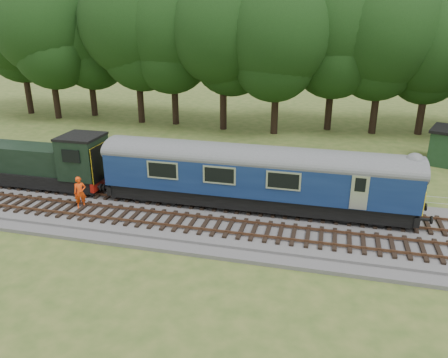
# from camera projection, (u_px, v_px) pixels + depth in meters

# --- Properties ---
(ground) EXTENTS (120.00, 120.00, 0.00)m
(ground) POSITION_uv_depth(u_px,v_px,m) (212.00, 219.00, 25.57)
(ground) COLOR #3D5921
(ground) RESTS_ON ground
(ballast) EXTENTS (70.00, 7.00, 0.35)m
(ballast) POSITION_uv_depth(u_px,v_px,m) (212.00, 216.00, 25.51)
(ballast) COLOR #4C4C4F
(ballast) RESTS_ON ground
(track_north) EXTENTS (67.20, 2.40, 0.21)m
(track_north) POSITION_uv_depth(u_px,v_px,m) (218.00, 203.00, 26.69)
(track_north) COLOR black
(track_north) RESTS_ON ballast
(track_south) EXTENTS (67.20, 2.40, 0.21)m
(track_south) POSITION_uv_depth(u_px,v_px,m) (205.00, 224.00, 23.97)
(track_south) COLOR black
(track_south) RESTS_ON ballast
(fence) EXTENTS (64.00, 0.12, 1.00)m
(fence) POSITION_uv_depth(u_px,v_px,m) (230.00, 190.00, 29.65)
(fence) COLOR #6B6054
(fence) RESTS_ON ground
(tree_line) EXTENTS (70.00, 8.00, 18.00)m
(tree_line) POSITION_uv_depth(u_px,v_px,m) (269.00, 129.00, 45.52)
(tree_line) COLOR black
(tree_line) RESTS_ON ground
(dmu_railcar) EXTENTS (18.05, 2.86, 3.88)m
(dmu_railcar) POSITION_uv_depth(u_px,v_px,m) (255.00, 172.00, 25.41)
(dmu_railcar) COLOR black
(dmu_railcar) RESTS_ON ground
(shunter_loco) EXTENTS (8.91, 2.60, 3.38)m
(shunter_loco) POSITION_uv_depth(u_px,v_px,m) (47.00, 164.00, 28.80)
(shunter_loco) COLOR black
(shunter_loco) RESTS_ON ground
(worker) EXTENTS (0.84, 0.79, 1.94)m
(worker) POSITION_uv_depth(u_px,v_px,m) (80.00, 192.00, 25.86)
(worker) COLOR #FF450D
(worker) RESTS_ON ballast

